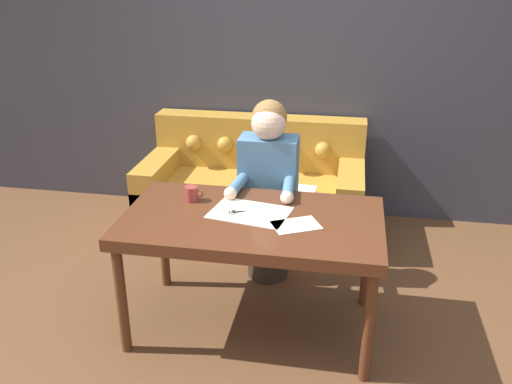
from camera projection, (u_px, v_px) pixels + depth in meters
The scene contains 9 objects.
ground_plane at pixel (263, 334), 3.25m from camera, with size 16.00×16.00×0.00m, color brown.
wall_back at pixel (301, 63), 4.41m from camera, with size 8.00×0.06×2.60m.
dining_table at pixel (252, 228), 3.07m from camera, with size 1.46×0.82×0.74m.
couch at pixel (254, 193), 4.45m from camera, with size 1.75×0.89×0.88m.
person at pixel (268, 190), 3.61m from camera, with size 0.42×0.56×1.26m.
pattern_paper_main at pixel (250, 213), 3.09m from camera, with size 0.49×0.38×0.00m.
pattern_paper_offcut at pixel (296, 225), 2.94m from camera, with size 0.30×0.27×0.00m.
scissors at pixel (240, 212), 3.10m from camera, with size 0.21×0.12×0.01m.
mug at pixel (192, 194), 3.23m from camera, with size 0.11×0.08×0.09m.
Camera 1 is at (0.43, -2.62, 2.07)m, focal length 38.00 mm.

